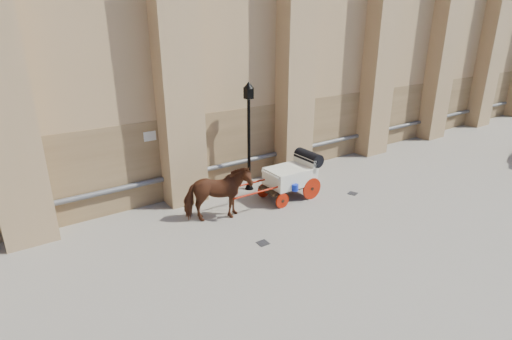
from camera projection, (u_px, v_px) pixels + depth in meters
ground at (266, 233)px, 12.33m from camera, size 90.00×90.00×0.00m
horse at (218, 194)px, 12.84m from camera, size 2.34×1.57×1.81m
carriage at (293, 174)px, 14.57m from camera, size 3.78×1.34×1.65m
street_lamp at (249, 134)px, 14.80m from camera, size 0.39×0.39×4.13m
drain_grate_near at (263, 243)px, 11.75m from camera, size 0.33×0.33×0.01m
drain_grate_far at (353, 193)px, 15.13m from camera, size 0.41×0.41×0.01m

